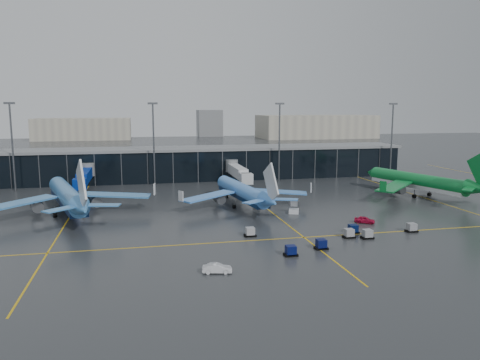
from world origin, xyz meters
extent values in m
plane|color=#282B2D|center=(0.00, 0.00, 0.00)|extent=(600.00, 600.00, 0.00)
cube|color=black|center=(0.00, 62.00, 5.00)|extent=(140.00, 16.00, 10.00)
cube|color=slate|center=(0.00, 62.00, 10.30)|extent=(142.00, 17.00, 0.80)
cylinder|color=#595B60|center=(-35.00, 53.50, 5.20)|extent=(4.00, 4.00, 4.00)
cube|color=navy|center=(-35.00, 40.00, 4.40)|extent=(3.00, 24.00, 3.00)
cylinder|color=#595B60|center=(-35.00, 32.50, 1.30)|extent=(1.00, 1.00, 2.60)
cylinder|color=#595B60|center=(10.00, 53.50, 5.20)|extent=(4.00, 4.00, 4.00)
cube|color=silver|center=(10.00, 40.00, 4.40)|extent=(3.00, 24.00, 3.00)
cylinder|color=#595B60|center=(10.00, 32.50, 1.30)|extent=(1.00, 1.00, 2.60)
cylinder|color=#595B60|center=(-55.00, 50.00, 12.50)|extent=(0.50, 0.50, 25.00)
cube|color=#595B60|center=(-55.00, 50.00, 25.20)|extent=(3.00, 0.40, 0.60)
cylinder|color=#595B60|center=(-15.00, 50.00, 12.50)|extent=(0.50, 0.50, 25.00)
cube|color=#595B60|center=(-15.00, 50.00, 25.20)|extent=(3.00, 0.40, 0.60)
cylinder|color=#595B60|center=(25.00, 50.00, 12.50)|extent=(0.50, 0.50, 25.00)
cube|color=#595B60|center=(25.00, 50.00, 25.20)|extent=(3.00, 0.40, 0.60)
cylinder|color=#595B60|center=(65.00, 50.00, 12.50)|extent=(0.50, 0.50, 25.00)
cube|color=#595B60|center=(65.00, 50.00, 25.20)|extent=(3.00, 0.40, 0.60)
cube|color=#B2AD99|center=(120.00, 260.00, 9.00)|extent=(90.00, 42.00, 18.00)
cube|color=#B2AD99|center=(-60.00, 280.00, 8.00)|extent=(70.00, 38.00, 16.00)
cube|color=#B2AD99|center=(40.00, 300.00, 11.00)|extent=(20.00, 20.00, 22.00)
cube|color=gold|center=(-35.00, 20.00, 0.01)|extent=(0.30, 120.00, 0.02)
cube|color=gold|center=(10.00, 20.00, 0.01)|extent=(0.30, 120.00, 0.02)
cube|color=gold|center=(55.00, 20.00, 0.01)|extent=(0.30, 120.00, 0.02)
cube|color=gold|center=(10.00, -15.00, 0.01)|extent=(220.00, 0.30, 0.02)
cube|color=black|center=(18.09, -17.04, 0.18)|extent=(2.20, 1.50, 0.36)
cube|color=gray|center=(18.09, -17.04, 0.95)|extent=(1.60, 1.50, 1.50)
cube|color=black|center=(20.22, -14.31, 0.18)|extent=(2.20, 1.50, 0.36)
cube|color=#04113C|center=(20.22, -14.31, 0.95)|extent=(1.60, 1.50, 1.50)
cube|color=black|center=(21.18, -18.24, 0.18)|extent=(2.20, 1.50, 0.36)
cube|color=gray|center=(21.18, -18.24, 0.95)|extent=(1.60, 1.50, 1.50)
cube|color=black|center=(31.84, -15.73, 0.18)|extent=(2.20, 1.50, 0.36)
cube|color=gray|center=(31.84, -15.73, 0.95)|extent=(1.60, 1.50, 1.50)
cube|color=black|center=(4.11, -24.93, 0.18)|extent=(2.20, 1.50, 0.36)
cube|color=#050D45|center=(4.11, -24.93, 0.95)|extent=(1.60, 1.50, 1.50)
cube|color=black|center=(0.36, -12.16, 0.18)|extent=(2.20, 1.50, 0.36)
cube|color=#93959B|center=(0.36, -12.16, 0.95)|extent=(1.60, 1.50, 1.50)
cube|color=black|center=(10.36, -22.57, 0.18)|extent=(2.20, 1.50, 0.36)
cube|color=#050C3E|center=(10.36, -22.57, 0.95)|extent=(1.60, 1.50, 1.50)
cube|color=silver|center=(14.86, 5.03, 0.40)|extent=(3.19, 3.77, 0.80)
cube|color=silver|center=(14.86, 5.03, 2.30)|extent=(2.50, 3.22, 2.29)
imported|color=#B50D34|center=(26.18, -7.39, 0.71)|extent=(4.39, 3.73, 1.42)
imported|color=silver|center=(-8.96, -30.31, 0.71)|extent=(4.54, 2.30, 1.43)
camera|label=1|loc=(-19.65, -94.97, 23.93)|focal=35.00mm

